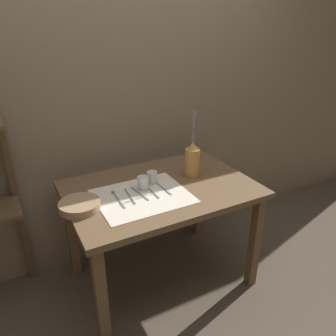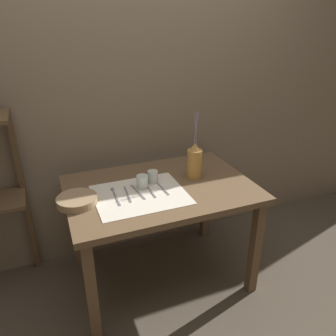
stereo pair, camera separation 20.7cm
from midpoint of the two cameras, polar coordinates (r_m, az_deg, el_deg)
The scene contains 13 objects.
ground_plane at distance 2.54m, azimuth -3.61°, elevation -18.40°, with size 12.00×12.00×0.00m, color brown.
stone_wall_back at distance 2.40m, azimuth -9.64°, elevation 11.53°, with size 7.00×0.06×2.40m.
wooden_table at distance 2.15m, azimuth -4.06°, elevation -5.63°, with size 1.19×0.82×0.75m.
linen_cloth at distance 2.01m, azimuth -7.45°, elevation -4.93°, with size 0.55×0.46×0.00m.
pitcher_with_flowers at distance 2.19m, azimuth 1.58°, elevation 1.27°, with size 0.10×0.10×0.45m.
wooden_bowl at distance 1.95m, azimuth -18.13°, elevation -6.30°, with size 0.23×0.23×0.05m.
glass_tumbler_near at distance 2.06m, azimuth -7.27°, elevation -2.67°, with size 0.07×0.07×0.08m.
glass_tumbler_far at distance 2.13m, azimuth -5.58°, elevation -1.69°, with size 0.07×0.07×0.08m.
spoon_inner at distance 2.03m, azimuth -12.08°, elevation -4.77°, with size 0.02×0.22×0.02m.
knife_center at distance 2.01m, azimuth -9.67°, elevation -4.93°, with size 0.03×0.21×0.00m.
fork_outer at distance 2.03m, azimuth -7.91°, elevation -4.50°, with size 0.04×0.20×0.00m.
spoon_outer at distance 2.10m, azimuth -6.47°, elevation -3.34°, with size 0.02×0.22×0.02m.
fork_inner at distance 2.08m, azimuth -3.73°, elevation -3.56°, with size 0.02×0.21×0.00m.
Camera 1 is at (-0.83, -1.67, 1.72)m, focal length 35.00 mm.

